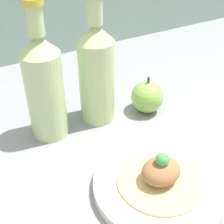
{
  "coord_description": "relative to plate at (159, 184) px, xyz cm",
  "views": [
    {
      "loc": [
        -26.73,
        -35.58,
        43.0
      ],
      "look_at": [
        -4.69,
        4.48,
        9.95
      ],
      "focal_mm": 50.0,
      "sensor_mm": 36.0,
      "label": 1
    }
  ],
  "objects": [
    {
      "name": "cider_bottle_right",
      "position": [
        0.22,
        24.11,
        10.41
      ],
      "size": [
        7.67,
        7.67,
        28.42
      ],
      "color": "#B7D18E",
      "rests_on": "ground_plane"
    },
    {
      "name": "apple",
      "position": [
        11.41,
        20.92,
        2.47
      ],
      "size": [
        7.46,
        7.46,
        8.89
      ],
      "color": "#84B74C",
      "rests_on": "ground_plane"
    },
    {
      "name": "cider_bottle_left",
      "position": [
        -11.17,
        24.11,
        10.41
      ],
      "size": [
        7.67,
        7.67,
        28.42
      ],
      "color": "#B7D18E",
      "rests_on": "ground_plane"
    },
    {
      "name": "plate",
      "position": [
        0.0,
        0.0,
        0.0
      ],
      "size": [
        23.02,
        23.02,
        2.37
      ],
      "color": "silver",
      "rests_on": "ground_plane"
    },
    {
      "name": "ground_plane",
      "position": [
        1.96,
        7.58,
        -3.27
      ],
      "size": [
        180.0,
        110.0,
        4.0
      ],
      "primitive_type": "cube",
      "color": "gray"
    },
    {
      "name": "plated_food",
      "position": [
        -0.0,
        0.0,
        2.5
      ],
      "size": [
        14.89,
        14.89,
        6.28
      ],
      "color": "#D6BC7F",
      "rests_on": "plate"
    }
  ]
}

